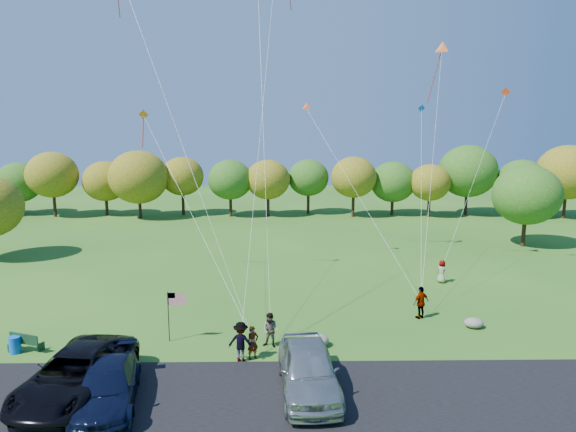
# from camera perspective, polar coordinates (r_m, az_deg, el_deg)

# --- Properties ---
(ground) EXTENTS (140.00, 140.00, 0.00)m
(ground) POSITION_cam_1_polar(r_m,az_deg,el_deg) (25.90, -4.96, -14.96)
(ground) COLOR #2A5819
(ground) RESTS_ON ground
(asphalt_lane) EXTENTS (44.00, 6.00, 0.06)m
(asphalt_lane) POSITION_cam_1_polar(r_m,az_deg,el_deg) (22.34, -5.72, -19.24)
(asphalt_lane) COLOR black
(asphalt_lane) RESTS_ON ground
(treeline) EXTENTS (74.67, 26.99, 8.16)m
(treeline) POSITION_cam_1_polar(r_m,az_deg,el_deg) (59.34, -3.79, 3.98)
(treeline) COLOR #362213
(treeline) RESTS_ON ground
(minivan_dark) EXTENTS (3.78, 7.00, 1.87)m
(minivan_dark) POSITION_cam_1_polar(r_m,az_deg,el_deg) (23.37, -22.51, -15.95)
(minivan_dark) COLOR black
(minivan_dark) RESTS_ON asphalt_lane
(minivan_navy) EXTENTS (3.26, 5.89, 1.62)m
(minivan_navy) POSITION_cam_1_polar(r_m,az_deg,el_deg) (22.26, -19.45, -17.45)
(minivan_navy) COLOR black
(minivan_navy) RESTS_ON asphalt_lane
(minivan_silver) EXTENTS (2.69, 5.92, 1.97)m
(minivan_silver) POSITION_cam_1_polar(r_m,az_deg,el_deg) (22.04, 2.27, -16.63)
(minivan_silver) COLOR #92989B
(minivan_silver) RESTS_ON asphalt_lane
(flyer_a) EXTENTS (0.70, 0.64, 1.61)m
(flyer_a) POSITION_cam_1_polar(r_m,az_deg,el_deg) (25.00, -3.93, -13.87)
(flyer_a) COLOR #4C4C59
(flyer_a) RESTS_ON ground
(flyer_b) EXTENTS (1.03, 0.91, 1.76)m
(flyer_b) POSITION_cam_1_polar(r_m,az_deg,el_deg) (26.16, -1.94, -12.56)
(flyer_b) COLOR #4C4C59
(flyer_b) RESTS_ON ground
(flyer_c) EXTENTS (1.35, 0.94, 1.91)m
(flyer_c) POSITION_cam_1_polar(r_m,az_deg,el_deg) (24.78, -5.25, -13.74)
(flyer_c) COLOR #4C4C59
(flyer_c) RESTS_ON ground
(flyer_d) EXTENTS (1.19, 0.95, 1.89)m
(flyer_d) POSITION_cam_1_polar(r_m,az_deg,el_deg) (30.68, 14.56, -9.28)
(flyer_d) COLOR #4C4C59
(flyer_d) RESTS_ON ground
(flyer_e) EXTENTS (0.90, 0.94, 1.62)m
(flyer_e) POSITION_cam_1_polar(r_m,az_deg,el_deg) (37.76, 16.72, -5.92)
(flyer_e) COLOR #4C4C59
(flyer_e) RESTS_ON ground
(park_bench) EXTENTS (1.65, 0.83, 0.95)m
(park_bench) POSITION_cam_1_polar(r_m,az_deg,el_deg) (28.82, -27.21, -12.32)
(park_bench) COLOR #13341A
(park_bench) RESTS_ON ground
(trash_barrel) EXTENTS (0.55, 0.55, 0.83)m
(trash_barrel) POSITION_cam_1_polar(r_m,az_deg,el_deg) (28.92, -28.06, -12.51)
(trash_barrel) COLOR blue
(trash_barrel) RESTS_ON ground
(flag_assembly) EXTENTS (0.97, 0.63, 2.63)m
(flag_assembly) POSITION_cam_1_polar(r_m,az_deg,el_deg) (27.01, -12.58, -9.55)
(flag_assembly) COLOR black
(flag_assembly) RESTS_ON ground
(boulder_near) EXTENTS (1.27, 1.00, 0.64)m
(boulder_near) POSITION_cam_1_polar(r_m,az_deg,el_deg) (26.47, 3.15, -13.61)
(boulder_near) COLOR gray
(boulder_near) RESTS_ON ground
(boulder_far) EXTENTS (1.04, 0.87, 0.54)m
(boulder_far) POSITION_cam_1_polar(r_m,az_deg,el_deg) (30.41, 19.94, -11.10)
(boulder_far) COLOR slate
(boulder_far) RESTS_ON ground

